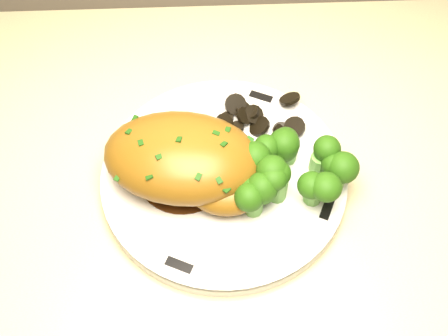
{
  "coord_description": "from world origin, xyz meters",
  "views": [
    {
      "loc": [
        0.2,
        1.38,
        1.45
      ],
      "look_at": [
        0.22,
        1.7,
        0.96
      ],
      "focal_mm": 45.0,
      "sensor_mm": 36.0,
      "label": 1
    }
  ],
  "objects_px": {
    "chicken_breast": "(187,161)",
    "broccoli_florets": "(294,171)",
    "counter": "(204,335)",
    "plate": "(224,178)"
  },
  "relations": [
    {
      "from": "chicken_breast",
      "to": "broccoli_florets",
      "type": "bearing_deg",
      "value": 2.76
    },
    {
      "from": "plate",
      "to": "chicken_breast",
      "type": "xyz_separation_m",
      "value": [
        -0.04,
        -0.0,
        0.04
      ]
    },
    {
      "from": "plate",
      "to": "broccoli_florets",
      "type": "height_order",
      "value": "broccoli_florets"
    },
    {
      "from": "counter",
      "to": "chicken_breast",
      "type": "distance_m",
      "value": 0.51
    },
    {
      "from": "chicken_breast",
      "to": "broccoli_florets",
      "type": "xyz_separation_m",
      "value": [
        0.11,
        -0.01,
        -0.01
      ]
    },
    {
      "from": "counter",
      "to": "plate",
      "type": "xyz_separation_m",
      "value": [
        0.04,
        0.03,
        0.47
      ]
    },
    {
      "from": "chicken_breast",
      "to": "broccoli_florets",
      "type": "relative_size",
      "value": 1.53
    },
    {
      "from": "plate",
      "to": "counter",
      "type": "bearing_deg",
      "value": -145.06
    },
    {
      "from": "counter",
      "to": "plate",
      "type": "height_order",
      "value": "counter"
    },
    {
      "from": "counter",
      "to": "broccoli_florets",
      "type": "bearing_deg",
      "value": 5.11
    }
  ]
}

